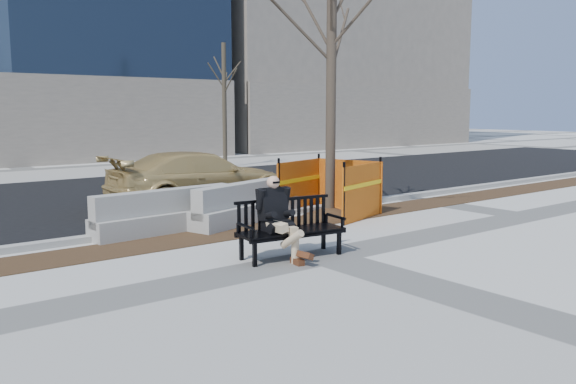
% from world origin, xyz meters
% --- Properties ---
extents(ground, '(120.00, 120.00, 0.00)m').
position_xyz_m(ground, '(0.00, 0.00, 0.00)').
color(ground, beige).
rests_on(ground, ground).
extents(mulch_strip, '(40.00, 1.20, 0.02)m').
position_xyz_m(mulch_strip, '(0.00, 2.60, 0.00)').
color(mulch_strip, '#47301C').
rests_on(mulch_strip, ground).
extents(asphalt_street, '(60.00, 10.40, 0.01)m').
position_xyz_m(asphalt_street, '(0.00, 8.80, 0.00)').
color(asphalt_street, black).
rests_on(asphalt_street, ground).
extents(curb, '(60.00, 0.25, 0.12)m').
position_xyz_m(curb, '(0.00, 3.55, 0.06)').
color(curb, '#9E9B93').
rests_on(curb, ground).
extents(bench, '(1.93, 0.92, 0.99)m').
position_xyz_m(bench, '(-0.48, 0.30, 0.00)').
color(bench, black).
rests_on(bench, ground).
extents(seated_man, '(0.72, 1.05, 1.37)m').
position_xyz_m(seated_man, '(-0.72, 0.38, 0.00)').
color(seated_man, black).
rests_on(seated_man, ground).
extents(tree_fence, '(3.41, 3.41, 6.82)m').
position_xyz_m(tree_fence, '(2.67, 2.83, 0.00)').
color(tree_fence, orange).
rests_on(tree_fence, ground).
extents(sedan, '(4.86, 2.08, 1.40)m').
position_xyz_m(sedan, '(1.07, 6.08, 0.00)').
color(sedan, tan).
rests_on(sedan, ground).
extents(jersey_barrier_left, '(3.10, 0.83, 0.88)m').
position_xyz_m(jersey_barrier_left, '(-1.20, 3.48, 0.00)').
color(jersey_barrier_left, '#9C9992').
rests_on(jersey_barrier_left, ground).
extents(jersey_barrier_right, '(3.16, 1.53, 0.89)m').
position_xyz_m(jersey_barrier_right, '(0.70, 3.39, 0.00)').
color(jersey_barrier_right, '#A19F97').
rests_on(jersey_barrier_right, ground).
extents(far_tree_right, '(2.73, 2.73, 5.70)m').
position_xyz_m(far_tree_right, '(7.20, 14.70, 0.00)').
color(far_tree_right, '#4A402F').
rests_on(far_tree_right, ground).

